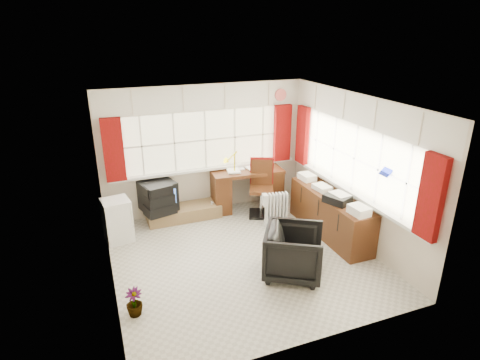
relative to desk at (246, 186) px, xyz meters
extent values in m
plane|color=beige|center=(-0.77, -1.80, -0.45)|extent=(4.00, 4.00, 0.00)
plane|color=beige|center=(-0.77, 0.20, 0.80)|extent=(4.00, 0.00, 4.00)
plane|color=beige|center=(-0.77, -3.80, 0.80)|extent=(4.00, 0.00, 4.00)
plane|color=beige|center=(-2.77, -1.80, 0.80)|extent=(0.00, 4.00, 4.00)
plane|color=beige|center=(1.23, -1.80, 0.80)|extent=(0.00, 4.00, 4.00)
plane|color=white|center=(-0.77, -1.80, 2.05)|extent=(4.00, 4.00, 0.00)
plane|color=#FDF6C8|center=(-0.77, 0.18, 1.00)|extent=(3.60, 0.00, 3.60)
cube|color=white|center=(-0.77, 0.14, 0.42)|extent=(3.70, 0.12, 0.05)
cube|color=white|center=(-1.97, 0.17, 1.00)|extent=(0.03, 0.02, 1.10)
cube|color=white|center=(-1.37, 0.17, 1.00)|extent=(0.03, 0.02, 1.10)
cube|color=white|center=(-0.77, 0.17, 1.00)|extent=(0.03, 0.02, 1.10)
cube|color=white|center=(-0.17, 0.17, 1.00)|extent=(0.03, 0.02, 1.10)
cube|color=white|center=(0.43, 0.17, 1.00)|extent=(0.03, 0.02, 1.10)
plane|color=#FDF6C8|center=(1.21, -1.80, 1.00)|extent=(0.00, 3.60, 3.60)
cube|color=white|center=(1.17, -1.80, 0.42)|extent=(0.12, 3.70, 0.05)
cube|color=white|center=(1.20, -3.00, 1.00)|extent=(0.02, 0.03, 1.10)
cube|color=white|center=(1.20, -2.40, 1.00)|extent=(0.02, 0.03, 1.10)
cube|color=white|center=(1.20, -1.80, 1.00)|extent=(0.02, 0.03, 1.10)
cube|color=white|center=(1.20, -1.20, 1.00)|extent=(0.02, 0.03, 1.10)
cube|color=white|center=(1.20, -0.60, 1.00)|extent=(0.02, 0.03, 1.10)
cube|color=maroon|center=(-2.47, 0.10, 1.00)|extent=(0.35, 0.10, 1.15)
cube|color=maroon|center=(0.83, 0.10, 1.00)|extent=(0.35, 0.10, 1.15)
cube|color=maroon|center=(1.13, -0.20, 1.00)|extent=(0.10, 0.35, 1.15)
cube|color=maroon|center=(1.13, -3.50, 1.00)|extent=(0.10, 0.35, 1.15)
cube|color=silver|center=(-0.77, 0.16, 1.80)|extent=(3.95, 0.08, 0.48)
cube|color=silver|center=(1.19, -1.80, 1.80)|extent=(0.08, 3.95, 0.48)
cube|color=#522613|center=(0.00, 0.00, 0.33)|extent=(1.46, 0.78, 0.07)
cube|color=#522613|center=(-0.54, 0.03, -0.08)|extent=(0.37, 0.65, 0.75)
cube|color=#522613|center=(0.54, -0.03, -0.08)|extent=(0.37, 0.65, 0.75)
cube|color=white|center=(0.00, 0.00, 0.37)|extent=(0.26, 0.34, 0.02)
cube|color=white|center=(0.00, 0.00, 0.38)|extent=(0.26, 0.34, 0.02)
cube|color=white|center=(0.00, 0.00, 0.38)|extent=(0.26, 0.34, 0.02)
cube|color=white|center=(0.00, 0.00, 0.39)|extent=(0.26, 0.34, 0.02)
cube|color=white|center=(0.00, 0.00, 0.39)|extent=(0.26, 0.34, 0.02)
cylinder|color=yellow|center=(-0.28, -0.10, 0.37)|extent=(0.10, 0.10, 0.02)
cylinder|color=yellow|center=(-0.28, -0.10, 0.57)|extent=(0.02, 0.02, 0.38)
cone|color=yellow|center=(-0.28, -0.10, 0.72)|extent=(0.17, 0.14, 0.16)
cube|color=black|center=(0.13, -0.48, -0.43)|extent=(0.61, 0.61, 0.04)
cylinder|color=silver|center=(0.13, -0.48, -0.18)|extent=(0.06, 0.06, 0.54)
cube|color=#522613|center=(0.13, -0.48, 0.08)|extent=(0.59, 0.58, 0.06)
cube|color=#522613|center=(0.22, -0.27, 0.37)|extent=(0.40, 0.21, 0.52)
cube|color=maroon|center=(0.22, -0.27, 0.39)|extent=(0.44, 0.24, 0.54)
imported|color=black|center=(-0.24, -2.50, -0.07)|extent=(1.15, 1.14, 0.77)
cube|color=white|center=(0.23, -0.94, -0.41)|extent=(0.44, 0.23, 0.08)
cube|color=white|center=(0.04, -0.91, -0.10)|extent=(0.04, 0.13, 0.55)
cube|color=white|center=(0.11, -0.92, -0.10)|extent=(0.04, 0.13, 0.55)
cube|color=white|center=(0.17, -0.93, -0.10)|extent=(0.04, 0.13, 0.55)
cube|color=white|center=(0.23, -0.94, -0.10)|extent=(0.04, 0.13, 0.55)
cube|color=white|center=(0.29, -0.95, -0.10)|extent=(0.04, 0.13, 0.55)
cube|color=white|center=(0.35, -0.96, -0.10)|extent=(0.04, 0.13, 0.55)
cube|color=white|center=(0.42, -0.97, -0.10)|extent=(0.04, 0.13, 0.55)
cube|color=#522613|center=(0.96, -1.60, -0.08)|extent=(0.50, 2.00, 0.75)
cube|color=white|center=(0.93, -2.40, 0.35)|extent=(0.24, 0.32, 0.10)
cube|color=white|center=(0.93, -1.87, 0.35)|extent=(0.24, 0.32, 0.10)
cube|color=white|center=(0.93, -1.33, 0.35)|extent=(0.24, 0.32, 0.10)
cube|color=white|center=(0.93, -0.80, 0.35)|extent=(0.24, 0.32, 0.10)
cube|color=black|center=(0.86, -1.90, 0.36)|extent=(0.45, 0.49, 0.13)
cube|color=olive|center=(-1.32, -0.08, -0.33)|extent=(1.40, 0.50, 0.25)
cube|color=black|center=(-1.78, -0.02, 0.07)|extent=(0.72, 0.68, 0.55)
cube|color=#4B76D5|center=(-1.71, -0.30, 0.07)|extent=(0.45, 0.13, 0.37)
cube|color=black|center=(-1.79, -0.23, -0.10)|extent=(0.60, 0.46, 0.20)
cube|color=black|center=(-1.79, -0.23, 0.09)|extent=(0.56, 0.43, 0.19)
cube|color=black|center=(-1.79, -0.23, 0.27)|extent=(0.51, 0.41, 0.18)
cube|color=white|center=(-2.57, -0.48, -0.08)|extent=(0.50, 0.50, 0.75)
cube|color=silver|center=(-2.34, -0.67, 0.03)|extent=(0.02, 0.02, 0.40)
imported|color=white|center=(-0.78, -0.17, -0.30)|extent=(0.14, 0.14, 0.30)
imported|color=#7EBDB6|center=(-0.83, -0.20, -0.36)|extent=(0.09, 0.09, 0.18)
imported|color=black|center=(-2.57, -2.57, -0.26)|extent=(0.27, 0.27, 0.38)
camera|label=1|loc=(-2.82, -6.98, 3.05)|focal=30.00mm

